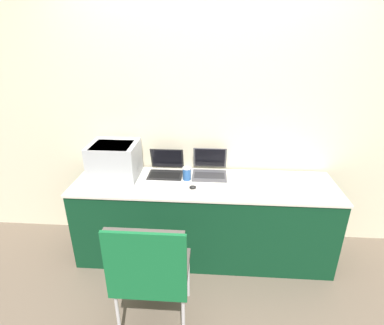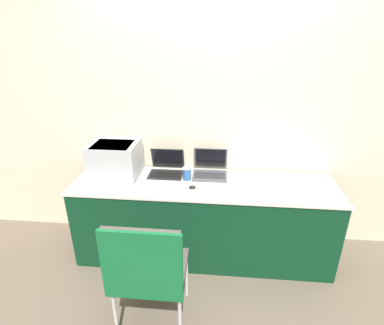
{
  "view_description": "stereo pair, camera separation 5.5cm",
  "coord_description": "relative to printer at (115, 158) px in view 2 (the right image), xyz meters",
  "views": [
    {
      "loc": [
        0.06,
        -2.03,
        1.96
      ],
      "look_at": [
        -0.11,
        0.33,
        0.93
      ],
      "focal_mm": 28.0,
      "sensor_mm": 36.0,
      "label": 1
    },
    {
      "loc": [
        0.11,
        -2.03,
        1.96
      ],
      "look_at": [
        -0.11,
        0.33,
        0.93
      ],
      "focal_mm": 28.0,
      "sensor_mm": 36.0,
      "label": 2
    }
  ],
  "objects": [
    {
      "name": "laptop_right",
      "position": [
        0.85,
        0.11,
        -0.12
      ],
      "size": [
        0.31,
        0.31,
        0.23
      ],
      "color": "#4C4C51",
      "rests_on": "table"
    },
    {
      "name": "chair",
      "position": [
        0.48,
        -0.93,
        -0.36
      ],
      "size": [
        0.5,
        0.46,
        0.92
      ],
      "color": "#4C4742",
      "rests_on": "ground_plane"
    },
    {
      "name": "wall_back",
      "position": [
        0.8,
        0.29,
        0.38
      ],
      "size": [
        8.0,
        0.05,
        2.6
      ],
      "color": "beige",
      "rests_on": "ground_plane"
    },
    {
      "name": "laptop_left",
      "position": [
        0.44,
        0.09,
        -0.12
      ],
      "size": [
        0.31,
        0.29,
        0.22
      ],
      "color": "black",
      "rests_on": "table"
    },
    {
      "name": "ground_plane",
      "position": [
        0.8,
        -0.37,
        -0.92
      ],
      "size": [
        14.0,
        14.0,
        0.0
      ],
      "primitive_type": "plane",
      "color": "#6B5B4C"
    },
    {
      "name": "external_keyboard",
      "position": [
        0.43,
        -0.17,
        -0.16
      ],
      "size": [
        0.41,
        0.17,
        0.02
      ],
      "color": "silver",
      "rests_on": "table"
    },
    {
      "name": "mouse",
      "position": [
        0.71,
        -0.18,
        -0.16
      ],
      "size": [
        0.06,
        0.04,
        0.03
      ],
      "color": "black",
      "rests_on": "table"
    },
    {
      "name": "printer",
      "position": [
        0.0,
        0.0,
        0.0
      ],
      "size": [
        0.41,
        0.37,
        0.32
      ],
      "color": "#B2B7BC",
      "rests_on": "table"
    },
    {
      "name": "coffee_cup",
      "position": [
        0.65,
        -0.01,
        -0.11
      ],
      "size": [
        0.08,
        0.08,
        0.12
      ],
      "color": "#285699",
      "rests_on": "table"
    },
    {
      "name": "table",
      "position": [
        0.8,
        -0.07,
        -0.55
      ],
      "size": [
        2.29,
        0.61,
        0.75
      ],
      "color": "#0C381E",
      "rests_on": "ground_plane"
    }
  ]
}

